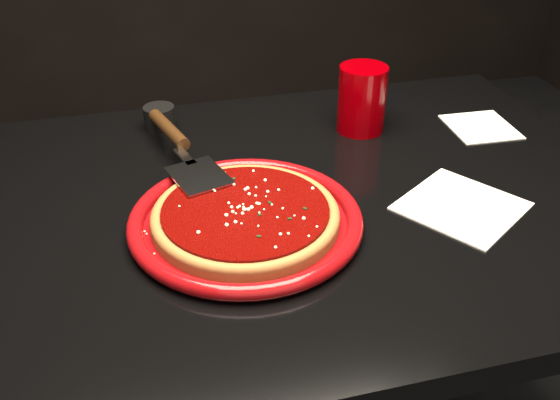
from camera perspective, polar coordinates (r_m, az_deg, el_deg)
The scene contains 12 objects.
table at distance 1.23m, azimuth -0.97°, elevation -14.79°, with size 1.20×0.80×0.75m, color black.
plate at distance 0.92m, azimuth -3.16°, elevation -1.86°, with size 0.35×0.35×0.03m, color maroon.
pizza_crust at distance 0.92m, azimuth -3.16°, elevation -1.66°, with size 0.28×0.28×0.01m, color brown.
pizza_crust_rim at distance 0.91m, azimuth -3.18°, elevation -1.30°, with size 0.28×0.28×0.02m, color brown.
pizza_sauce at distance 0.91m, azimuth -3.19°, elevation -1.04°, with size 0.25×0.25×0.01m, color #650402.
parmesan_dusting at distance 0.91m, azimuth -3.20°, elevation -0.68°, with size 0.24×0.24×0.01m, color #FFF3C5, non-canonical shape.
basil_flecks at distance 0.91m, azimuth -3.20°, elevation -0.73°, with size 0.22×0.22×0.00m, color black, non-canonical shape.
pizza_server at distance 1.06m, azimuth -8.80°, elevation 4.72°, with size 0.10×0.34×0.03m, color #AEB0B4, non-canonical shape.
cup at distance 1.19m, azimuth 7.50°, elevation 9.15°, with size 0.09×0.09×0.13m, color #8E0004.
napkin_a at distance 1.01m, azimuth 16.24°, elevation -0.55°, with size 0.16×0.16×0.00m, color silver.
napkin_b at distance 1.27m, azimuth 17.87°, elevation 6.39°, with size 0.12×0.13×0.00m, color silver.
ramekin at distance 1.22m, azimuth -10.95°, elevation 7.39°, with size 0.06×0.06×0.05m, color black.
Camera 1 is at (-0.19, -0.81, 1.28)m, focal length 40.00 mm.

